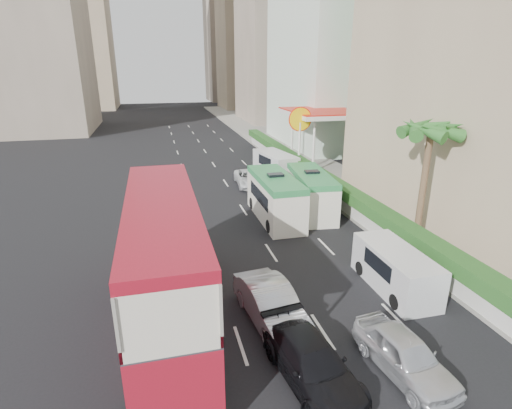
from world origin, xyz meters
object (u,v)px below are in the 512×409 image
object	(u,v)px
car_silver_lane_a	(271,322)
car_silver_lane_b	(402,371)
minibus_near	(275,198)
minibus_far	(311,193)
palm_tree	(423,187)
double_decker_bus	(166,265)
van_asset	(249,185)
panel_van_near	(395,270)
car_black	(311,379)
shell_station	(321,138)
panel_van_far	(275,165)

from	to	relation	value
car_silver_lane_a	car_silver_lane_b	xyz separation A→B (m)	(3.45, -3.68, 0.00)
minibus_near	minibus_far	size ratio (longest dim) A/B	1.04
minibus_near	palm_tree	size ratio (longest dim) A/B	1.02
double_decker_bus	van_asset	xyz separation A→B (m)	(7.41, 17.80, -2.53)
panel_van_near	palm_tree	size ratio (longest dim) A/B	0.73
car_black	panel_van_near	size ratio (longest dim) A/B	1.00
car_silver_lane_b	shell_station	distance (m)	29.07
panel_van_near	shell_station	bearing A→B (deg)	75.73
car_black	car_silver_lane_a	bearing A→B (deg)	88.68
car_silver_lane_a	shell_station	bearing A→B (deg)	56.12
double_decker_bus	minibus_near	xyz separation A→B (m)	(7.27, 9.84, -1.08)
palm_tree	shell_station	world-z (taller)	palm_tree
car_silver_lane_b	panel_van_near	xyz separation A→B (m)	(2.66, 4.76, 0.93)
car_black	van_asset	size ratio (longest dim) A/B	1.04
panel_van_near	panel_van_far	xyz separation A→B (m)	(0.44, 20.00, 0.13)
double_decker_bus	minibus_far	world-z (taller)	double_decker_bus
minibus_near	panel_van_far	xyz separation A→B (m)	(3.14, 10.31, -0.39)
double_decker_bus	car_black	distance (m)	6.49
car_silver_lane_b	minibus_far	size ratio (longest dim) A/B	0.65
van_asset	palm_tree	world-z (taller)	palm_tree
car_black	minibus_near	xyz separation A→B (m)	(3.02, 14.04, 1.45)
double_decker_bus	van_asset	size ratio (longest dim) A/B	2.43
minibus_near	minibus_far	xyz separation A→B (m)	(2.74, 0.63, -0.06)
double_decker_bus	panel_van_near	bearing A→B (deg)	0.85
car_black	panel_van_near	distance (m)	7.25
double_decker_bus	palm_tree	xyz separation A→B (m)	(13.80, 4.00, 0.85)
car_silver_lane_a	shell_station	size ratio (longest dim) A/B	0.59
van_asset	panel_van_near	size ratio (longest dim) A/B	0.97
car_black	minibus_far	bearing A→B (deg)	60.53
car_silver_lane_a	panel_van_far	distance (m)	22.09
minibus_near	panel_van_near	xyz separation A→B (m)	(2.70, -9.69, -0.52)
car_silver_lane_a	minibus_far	size ratio (longest dim) A/B	0.75
car_black	palm_tree	xyz separation A→B (m)	(9.55, 8.20, 3.38)
palm_tree	shell_station	xyz separation A→B (m)	(2.20, 19.00, -0.63)
car_silver_lane_a	minibus_far	xyz separation A→B (m)	(6.15, 11.39, 1.39)
van_asset	shell_station	distance (m)	10.41
palm_tree	car_black	bearing A→B (deg)	-139.34
palm_tree	double_decker_bus	bearing A→B (deg)	-163.84
double_decker_bus	minibus_far	distance (m)	14.53
car_silver_lane_b	palm_tree	bearing A→B (deg)	46.17
van_asset	car_silver_lane_a	bearing A→B (deg)	-97.76
car_silver_lane_a	van_asset	xyz separation A→B (m)	(3.55, 18.72, 0.00)
van_asset	palm_tree	size ratio (longest dim) A/B	0.71
car_black	panel_van_far	xyz separation A→B (m)	(6.16, 24.35, 1.07)
panel_van_near	shell_station	size ratio (longest dim) A/B	0.58
car_silver_lane_b	panel_van_far	distance (m)	24.97
van_asset	shell_station	xyz separation A→B (m)	(8.59, 5.20, 2.75)
car_silver_lane_a	minibus_near	size ratio (longest dim) A/B	0.72
car_silver_lane_a	shell_station	distance (m)	26.97
panel_van_far	palm_tree	world-z (taller)	palm_tree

